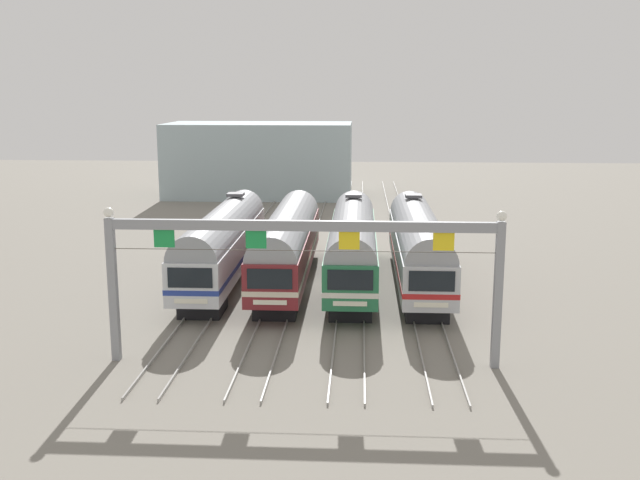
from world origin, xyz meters
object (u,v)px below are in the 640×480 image
commuter_train_maroon (287,242)px  commuter_train_green (352,243)px  commuter_train_silver (223,242)px  catenary_gantry (303,252)px  commuter_train_stainless (418,244)px

commuter_train_maroon → commuter_train_green: bearing=0.1°
commuter_train_silver → catenary_gantry: 14.99m
commuter_train_green → catenary_gantry: bearing=-98.5°
commuter_train_maroon → catenary_gantry: 13.86m
commuter_train_silver → commuter_train_green: 8.06m
commuter_train_maroon → commuter_train_green: (4.03, 0.00, 0.00)m
commuter_train_green → commuter_train_stainless: 4.03m
commuter_train_stainless → commuter_train_green: bearing=180.0°
commuter_train_green → commuter_train_stainless: bearing=0.0°
commuter_train_stainless → commuter_train_maroon: bearing=-180.0°
commuter_train_stainless → catenary_gantry: 14.99m
commuter_train_maroon → commuter_train_green: 4.03m
commuter_train_maroon → catenary_gantry: (2.02, -13.49, 2.42)m
commuter_train_maroon → commuter_train_stainless: 8.06m
commuter_train_green → commuter_train_silver: bearing=180.0°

